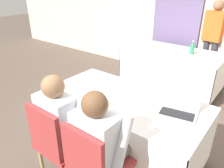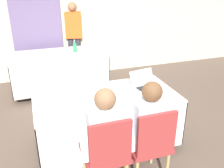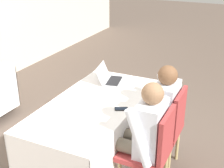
# 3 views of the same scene
# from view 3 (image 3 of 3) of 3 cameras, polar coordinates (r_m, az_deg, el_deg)

# --- Properties ---
(ground_plane) EXTENTS (24.00, 24.00, 0.00)m
(ground_plane) POSITION_cam_3_polar(r_m,az_deg,el_deg) (3.70, -3.08, -13.61)
(ground_plane) COLOR brown
(conference_table_near) EXTENTS (1.74, 0.87, 0.74)m
(conference_table_near) POSITION_cam_3_polar(r_m,az_deg,el_deg) (3.39, -3.29, -5.96)
(conference_table_near) COLOR white
(conference_table_near) RESTS_ON ground_plane
(laptop) EXTENTS (0.40, 0.36, 0.21)m
(laptop) POSITION_cam_3_polar(r_m,az_deg,el_deg) (3.78, -0.24, 0.96)
(laptop) COLOR #B7B7BC
(laptop) RESTS_ON conference_table_near
(cell_phone) EXTENTS (0.12, 0.15, 0.01)m
(cell_phone) POSITION_cam_3_polar(r_m,az_deg,el_deg) (3.16, 1.70, -4.57)
(cell_phone) COLOR black
(cell_phone) RESTS_ON conference_table_near
(paper_beside_laptop) EXTENTS (0.30, 0.35, 0.00)m
(paper_beside_laptop) POSITION_cam_3_polar(r_m,az_deg,el_deg) (2.84, -3.66, -8.20)
(paper_beside_laptop) COLOR white
(paper_beside_laptop) RESTS_ON conference_table_near
(chair_near_left) EXTENTS (0.44, 0.44, 0.92)m
(chair_near_left) POSITION_cam_3_polar(r_m,az_deg,el_deg) (2.99, 7.36, -11.72)
(chair_near_left) COLOR tan
(chair_near_left) RESTS_ON ground_plane
(chair_near_right) EXTENTS (0.44, 0.44, 0.92)m
(chair_near_right) POSITION_cam_3_polar(r_m,az_deg,el_deg) (3.37, 9.91, -7.47)
(chair_near_right) COLOR tan
(chair_near_right) RESTS_ON ground_plane
(person_checkered_shirt) EXTENTS (0.50, 0.52, 1.18)m
(person_checkered_shirt) POSITION_cam_3_polar(r_m,az_deg,el_deg) (2.93, 5.57, -8.71)
(person_checkered_shirt) COLOR #665B4C
(person_checkered_shirt) RESTS_ON ground_plane
(person_white_shirt) EXTENTS (0.50, 0.52, 1.18)m
(person_white_shirt) POSITION_cam_3_polar(r_m,az_deg,el_deg) (3.31, 8.36, -4.75)
(person_white_shirt) COLOR #665B4C
(person_white_shirt) RESTS_ON ground_plane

